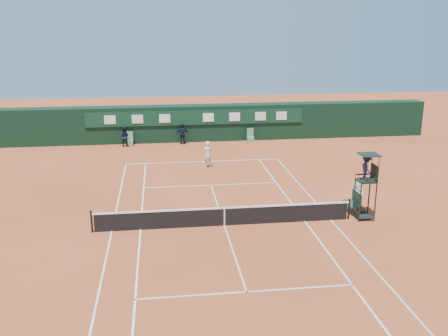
# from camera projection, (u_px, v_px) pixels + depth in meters

# --- Properties ---
(ground) EXTENTS (90.00, 90.00, 0.00)m
(ground) POSITION_uv_depth(u_px,v_px,m) (224.00, 225.00, 24.73)
(ground) COLOR #B2502A
(ground) RESTS_ON ground
(court_lines) EXTENTS (11.05, 23.85, 0.01)m
(court_lines) POSITION_uv_depth(u_px,v_px,m) (224.00, 225.00, 24.73)
(court_lines) COLOR white
(court_lines) RESTS_ON ground
(tennis_net) EXTENTS (12.90, 0.10, 1.10)m
(tennis_net) POSITION_uv_depth(u_px,v_px,m) (224.00, 216.00, 24.59)
(tennis_net) COLOR black
(tennis_net) RESTS_ON ground
(back_wall) EXTENTS (40.00, 1.65, 3.00)m
(back_wall) POSITION_uv_depth(u_px,v_px,m) (196.00, 123.00, 42.14)
(back_wall) COLOR black
(back_wall) RESTS_ON ground
(linesman_chair_left) EXTENTS (0.55, 0.50, 1.15)m
(linesman_chair_left) POSITION_uv_depth(u_px,v_px,m) (130.00, 142.00, 40.60)
(linesman_chair_left) COLOR #588768
(linesman_chair_left) RESTS_ON ground
(linesman_chair_right) EXTENTS (0.55, 0.50, 1.15)m
(linesman_chair_right) POSITION_uv_depth(u_px,v_px,m) (250.00, 138.00, 41.84)
(linesman_chair_right) COLOR #5A8963
(linesman_chair_right) RESTS_ON ground
(umpire_chair) EXTENTS (0.96, 0.95, 3.42)m
(umpire_chair) POSITION_uv_depth(u_px,v_px,m) (367.00, 173.00, 24.93)
(umpire_chair) COLOR black
(umpire_chair) RESTS_ON ground
(player_bench) EXTENTS (0.56, 1.20, 1.10)m
(player_bench) POSITION_uv_depth(u_px,v_px,m) (354.00, 201.00, 26.37)
(player_bench) COLOR #183C27
(player_bench) RESTS_ON ground
(tennis_bag) EXTENTS (0.39, 0.77, 0.28)m
(tennis_bag) POSITION_uv_depth(u_px,v_px,m) (361.00, 210.00, 26.32)
(tennis_bag) COLOR black
(tennis_bag) RESTS_ON ground
(cooler) EXTENTS (0.57, 0.57, 0.65)m
(cooler) POSITION_uv_depth(u_px,v_px,m) (357.00, 189.00, 29.04)
(cooler) COLOR white
(cooler) RESTS_ON ground
(tennis_ball) EXTENTS (0.07, 0.07, 0.07)m
(tennis_ball) POSITION_uv_depth(u_px,v_px,m) (195.00, 188.00, 30.13)
(tennis_ball) COLOR #A9C52E
(tennis_ball) RESTS_ON ground
(player) EXTENTS (0.80, 0.70, 1.85)m
(player) POSITION_uv_depth(u_px,v_px,m) (208.00, 154.00, 34.42)
(player) COLOR silver
(player) RESTS_ON ground
(ball_kid_left) EXTENTS (0.87, 0.72, 1.62)m
(ball_kid_left) POSITION_uv_depth(u_px,v_px,m) (124.00, 137.00, 40.21)
(ball_kid_left) COLOR black
(ball_kid_left) RESTS_ON ground
(ball_kid_right) EXTENTS (1.02, 0.44, 1.72)m
(ball_kid_right) POSITION_uv_depth(u_px,v_px,m) (183.00, 134.00, 40.91)
(ball_kid_right) COLOR black
(ball_kid_right) RESTS_ON ground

